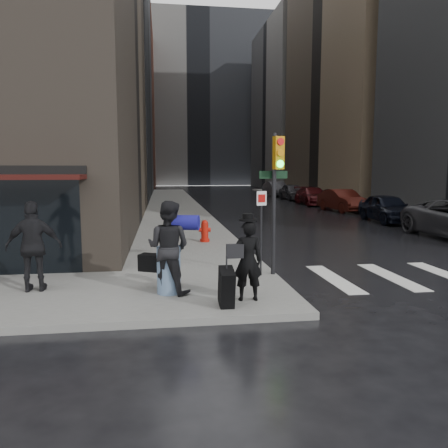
# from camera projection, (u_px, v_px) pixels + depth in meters

# --- Properties ---
(ground) EXTENTS (140.00, 140.00, 0.00)m
(ground) POSITION_uv_depth(u_px,v_px,m) (204.00, 295.00, 9.92)
(ground) COLOR black
(ground) RESTS_ON ground
(sidewalk_left) EXTENTS (4.00, 50.00, 0.15)m
(sidewalk_left) POSITION_uv_depth(u_px,v_px,m) (173.00, 203.00, 36.44)
(sidewalk_left) COLOR slate
(sidewalk_left) RESTS_ON ground
(sidewalk_right) EXTENTS (3.00, 50.00, 0.15)m
(sidewalk_right) POSITION_uv_depth(u_px,v_px,m) (327.00, 202.00, 38.32)
(sidewalk_right) COLOR slate
(sidewalk_right) RESTS_ON ground
(bldg_left_mid) EXTENTS (22.00, 24.00, 34.00)m
(bldg_left_mid) POSITION_uv_depth(u_px,v_px,m) (36.00, 27.00, 43.36)
(bldg_left_mid) COLOR slate
(bldg_left_mid) RESTS_ON ground
(bldg_left_far) EXTENTS (22.00, 20.00, 26.00)m
(bldg_left_far) POSITION_uv_depth(u_px,v_px,m) (82.00, 104.00, 67.43)
(bldg_left_far) COLOR brown
(bldg_left_far) RESTS_ON ground
(bldg_right_mid) EXTENTS (22.00, 22.00, 38.00)m
(bldg_right_mid) POSITION_uv_depth(u_px,v_px,m) (418.00, 15.00, 45.62)
(bldg_right_mid) COLOR #92795A
(bldg_right_mid) RESTS_ON ground
(bldg_right_far) EXTENTS (22.00, 20.00, 25.00)m
(bldg_right_far) POSITION_uv_depth(u_px,v_px,m) (332.00, 109.00, 69.01)
(bldg_right_far) COLOR slate
(bldg_right_far) RESTS_ON ground
(bldg_distant) EXTENTS (40.00, 12.00, 32.00)m
(bldg_distant) POSITION_uv_depth(u_px,v_px,m) (196.00, 103.00, 85.44)
(bldg_distant) COLOR slate
(bldg_distant) RESTS_ON ground
(man_overcoat) EXTENTS (0.93, 0.90, 1.83)m
(man_overcoat) POSITION_uv_depth(u_px,v_px,m) (243.00, 265.00, 8.82)
(man_overcoat) COLOR black
(man_overcoat) RESTS_ON ground
(man_jeans) EXTENTS (1.38, 1.21, 2.02)m
(man_jeans) POSITION_uv_depth(u_px,v_px,m) (168.00, 247.00, 9.41)
(man_jeans) COLOR black
(man_jeans) RESTS_ON ground
(man_greycoat) EXTENTS (1.20, 0.56, 2.00)m
(man_greycoat) POSITION_uv_depth(u_px,v_px,m) (34.00, 246.00, 9.57)
(man_greycoat) COLOR black
(man_greycoat) RESTS_ON ground
(traffic_light) EXTENTS (0.87, 0.52, 3.58)m
(traffic_light) POSITION_uv_depth(u_px,v_px,m) (275.00, 184.00, 10.90)
(traffic_light) COLOR black
(traffic_light) RESTS_ON ground
(fire_hydrant) EXTENTS (0.46, 0.36, 0.82)m
(fire_hydrant) POSITION_uv_depth(u_px,v_px,m) (205.00, 232.00, 16.35)
(fire_hydrant) COLOR #B6170B
(fire_hydrant) RESTS_ON ground
(parked_car_1) EXTENTS (2.11, 4.62, 1.54)m
(parked_car_1) POSITION_uv_depth(u_px,v_px,m) (387.00, 208.00, 23.77)
(parked_car_1) COLOR black
(parked_car_1) RESTS_ON ground
(parked_car_2) EXTENTS (2.06, 4.77, 1.53)m
(parked_car_2) POSITION_uv_depth(u_px,v_px,m) (342.00, 200.00, 29.80)
(parked_car_2) COLOR #3E120C
(parked_car_2) RESTS_ON ground
(parked_car_3) EXTENTS (2.13, 5.04, 1.45)m
(parked_car_3) POSITION_uv_depth(u_px,v_px,m) (313.00, 196.00, 35.83)
(parked_car_3) COLOR #440D11
(parked_car_3) RESTS_ON ground
(parked_car_4) EXTENTS (1.85, 4.52, 1.53)m
(parked_car_4) POSITION_uv_depth(u_px,v_px,m) (293.00, 192.00, 41.87)
(parked_car_4) COLOR #3A3A3E
(parked_car_4) RESTS_ON ground
(parked_car_5) EXTENTS (2.07, 5.02, 1.62)m
(parked_car_5) POSITION_uv_depth(u_px,v_px,m) (276.00, 189.00, 47.88)
(parked_car_5) COLOR #3A3A3F
(parked_car_5) RESTS_ON ground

